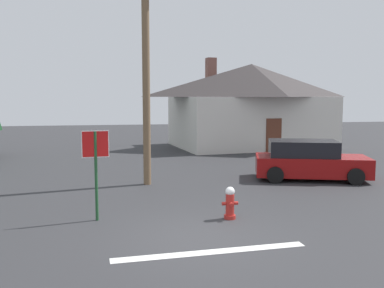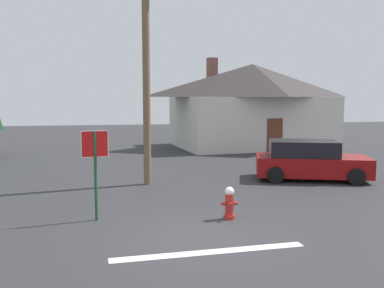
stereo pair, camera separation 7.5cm
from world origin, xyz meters
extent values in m
cube|color=#2D2D30|center=(0.00, 0.00, -0.05)|extent=(80.00, 80.00, 0.10)
cube|color=silver|center=(0.09, -1.08, 0.00)|extent=(4.30, 0.57, 0.01)
cylinder|color=#1E4C28|center=(-2.41, 1.76, 1.20)|extent=(0.08, 0.08, 2.41)
cube|color=white|center=(-2.41, 1.76, 2.07)|extent=(0.71, 0.10, 0.71)
cube|color=red|center=(-2.41, 1.76, 2.07)|extent=(0.67, 0.11, 0.67)
cylinder|color=#AD231E|center=(1.14, 1.28, 0.05)|extent=(0.32, 0.32, 0.11)
cylinder|color=#AD231E|center=(1.14, 1.28, 0.40)|extent=(0.23, 0.23, 0.58)
sphere|color=white|center=(1.14, 1.28, 0.76)|extent=(0.25, 0.25, 0.25)
cylinder|color=#AD231E|center=(0.97, 1.28, 0.43)|extent=(0.11, 0.10, 0.10)
cylinder|color=#AD231E|center=(1.31, 1.28, 0.43)|extent=(0.11, 0.10, 0.10)
cylinder|color=#AD231E|center=(1.14, 1.11, 0.43)|extent=(0.11, 0.11, 0.11)
cylinder|color=brown|center=(-0.73, 6.24, 3.97)|extent=(0.28, 0.28, 7.93)
cube|color=beige|center=(6.94, 17.35, 1.63)|extent=(10.37, 7.50, 3.27)
pyramid|color=#332D2D|center=(6.94, 17.35, 4.33)|extent=(11.20, 8.10, 2.12)
cube|color=brown|center=(4.40, 18.15, 4.86)|extent=(0.67, 0.67, 1.91)
cube|color=#592D1E|center=(7.35, 14.21, 1.00)|extent=(1.00, 0.19, 2.00)
cube|color=maroon|center=(5.80, 6.01, 0.56)|extent=(4.72, 3.03, 0.76)
cube|color=black|center=(5.47, 6.12, 1.25)|extent=(2.98, 2.31, 0.63)
cylinder|color=black|center=(7.49, 6.45, 0.32)|extent=(0.68, 0.40, 0.64)
cylinder|color=black|center=(6.96, 4.70, 0.32)|extent=(0.68, 0.40, 0.64)
cylinder|color=black|center=(4.64, 7.32, 0.32)|extent=(0.68, 0.40, 0.64)
cylinder|color=black|center=(4.11, 5.57, 0.32)|extent=(0.68, 0.40, 0.64)
camera|label=1|loc=(-1.88, -9.68, 3.34)|focal=39.86mm
camera|label=2|loc=(-1.80, -9.69, 3.34)|focal=39.86mm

